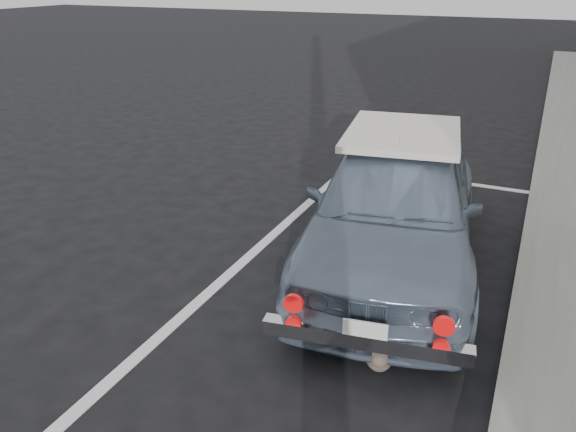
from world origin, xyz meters
The scene contains 4 objects.
pline_front centered at (0.50, 6.50, 0.00)m, with size 3.00×0.12×0.01m, color silver.
pline_side centered at (-0.90, 3.00, 0.00)m, with size 0.12×7.00×0.01m, color silver.
retro_coupe centered at (0.54, 3.68, 0.71)m, with size 2.28×4.31×1.40m.
cat centered at (0.93, 1.91, 0.13)m, with size 0.31×0.52×0.28m.
Camera 1 is at (1.77, -1.67, 2.89)m, focal length 35.00 mm.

